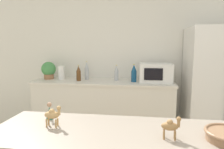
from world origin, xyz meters
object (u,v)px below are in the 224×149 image
back_bottle_2 (87,71)px  wise_man_figurine_crimson (50,112)px  potted_plant (49,70)px  microwave (155,73)px  back_bottle_1 (134,73)px  back_bottle_3 (116,73)px  camel_figurine (53,114)px  camel_figurine_second (171,126)px  refrigerator (220,88)px  paper_towel_roll (61,73)px  back_bottle_0 (79,73)px

back_bottle_2 → wise_man_figurine_crimson: size_ratio=2.60×
potted_plant → microwave: (1.73, -0.03, -0.01)m
back_bottle_1 → back_bottle_2: 0.78m
back_bottle_3 → camel_figurine: back_bottle_3 is taller
back_bottle_2 → camel_figurine_second: bearing=-64.5°
refrigerator → back_bottle_3: refrigerator is taller
paper_towel_roll → back_bottle_2: 0.42m
refrigerator → back_bottle_1: refrigerator is taller
refrigerator → microwave: bearing=175.3°
refrigerator → back_bottle_1: bearing=179.0°
back_bottle_2 → wise_man_figurine_crimson: (0.27, -1.94, -0.03)m
refrigerator → back_bottle_2: refrigerator is taller
back_bottle_2 → camel_figurine: back_bottle_2 is taller
camel_figurine → camel_figurine_second: size_ratio=1.05×
refrigerator → potted_plant: refrigerator is taller
microwave → wise_man_figurine_crimson: 2.04m
back_bottle_2 → back_bottle_3: (0.49, -0.04, -0.02)m
refrigerator → wise_man_figurine_crimson: 2.50m
refrigerator → microwave: (-0.91, 0.07, 0.20)m
microwave → camel_figurine: microwave is taller
back_bottle_0 → back_bottle_2: bearing=57.1°
microwave → wise_man_figurine_crimson: (-0.82, -1.87, -0.03)m
back_bottle_2 → camel_figurine: 2.08m
potted_plant → back_bottle_2: (0.63, 0.04, -0.01)m
camel_figurine → wise_man_figurine_crimson: size_ratio=1.14×
paper_towel_roll → back_bottle_3: back_bottle_3 is taller
camel_figurine → camel_figurine_second: bearing=-6.0°
refrigerator → camel_figurine: size_ratio=13.39×
microwave → back_bottle_0: 1.19m
potted_plant → camel_figurine_second: 2.66m
microwave → back_bottle_2: bearing=176.4°
potted_plant → camel_figurine: bearing=-64.0°
microwave → back_bottle_0: (-1.19, -0.07, -0.02)m
back_bottle_0 → camel_figurine_second: back_bottle_0 is taller
camel_figurine → back_bottle_1: bearing=77.6°
potted_plant → wise_man_figurine_crimson: bearing=-64.5°
back_bottle_0 → wise_man_figurine_crimson: bearing=-78.6°
back_bottle_3 → camel_figurine_second: bearing=-75.9°
potted_plant → paper_towel_roll: (0.22, -0.02, -0.04)m
microwave → potted_plant: bearing=179.2°
paper_towel_roll → wise_man_figurine_crimson: size_ratio=1.94×
paper_towel_roll → camel_figurine_second: (1.43, -2.06, 0.02)m
paper_towel_roll → back_bottle_1: back_bottle_1 is taller
microwave → camel_figurine: size_ratio=3.70×
back_bottle_2 → refrigerator: bearing=-4.1°
back_bottle_2 → wise_man_figurine_crimson: 1.96m
microwave → back_bottle_0: microwave is taller
paper_towel_roll → back_bottle_3: (0.90, 0.03, 0.01)m
potted_plant → back_bottle_0: size_ratio=1.16×
refrigerator → paper_towel_roll: refrigerator is taller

